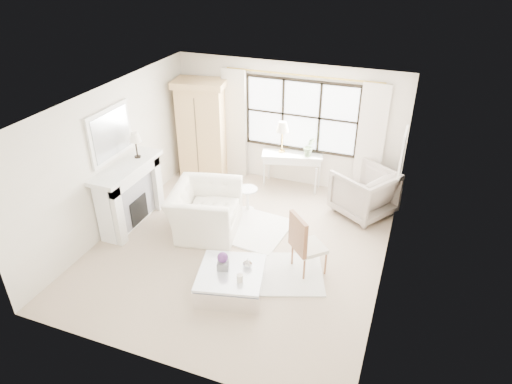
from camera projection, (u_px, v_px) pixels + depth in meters
floor at (240, 247)px, 8.27m from camera, size 5.50×5.50×0.00m
ceiling at (237, 103)px, 6.94m from camera, size 5.50×5.50×0.00m
wall_back at (287, 125)px, 9.84m from camera, size 5.00×0.00×5.00m
wall_front at (149, 285)px, 5.37m from camera, size 5.00×0.00×5.00m
wall_left at (113, 158)px, 8.37m from camera, size 0.00×5.50×5.50m
wall_right at (392, 209)px, 6.84m from camera, size 0.00×5.50×5.50m
window_pane at (301, 116)px, 9.61m from camera, size 2.40×0.02×1.50m
window_frame at (301, 116)px, 9.60m from camera, size 2.50×0.04×1.50m
curtain_rod at (302, 75)px, 9.13m from camera, size 3.30×0.04×0.04m
curtain_left at (235, 124)px, 10.18m from camera, size 0.55×0.10×2.47m
curtain_right at (370, 143)px, 9.26m from camera, size 0.55×0.10×2.47m
fireplace at (129, 194)px, 8.65m from camera, size 0.58×1.66×1.26m
mirror_frame at (110, 134)px, 8.12m from camera, size 0.05×1.15×0.95m
mirror_glass at (112, 134)px, 8.11m from camera, size 0.02×1.00×0.80m
art_frame at (403, 152)px, 8.13m from camera, size 0.04×0.62×0.82m
art_canvas at (401, 152)px, 8.14m from camera, size 0.01×0.52×0.72m
mantel_lamp at (135, 138)px, 8.42m from camera, size 0.22×0.22×0.51m
armoire at (202, 129)px, 10.19m from camera, size 1.22×0.87×2.24m
console_table at (292, 170)px, 10.06m from camera, size 1.37×0.76×0.80m
console_lamp at (282, 128)px, 9.67m from camera, size 0.28×0.28×0.69m
orchid_plant at (309, 147)px, 9.64m from camera, size 0.30×0.28×0.44m
side_table at (248, 196)px, 9.20m from camera, size 0.40×0.40×0.51m
rug_left at (241, 226)px, 8.84m from camera, size 1.92×1.44×0.03m
rug_right at (278, 273)px, 7.60m from camera, size 1.77×1.55×0.03m
club_armchair at (205, 210)px, 8.53m from camera, size 1.44×1.57×0.88m
wingback_chair at (364, 192)px, 9.04m from camera, size 1.43×1.42×0.95m
french_chair at (308, 255)px, 7.55m from camera, size 0.68×0.68×1.08m
coffee_table at (231, 281)px, 7.17m from camera, size 1.20×1.20×0.38m
planter_box at (223, 265)px, 7.11m from camera, size 0.22×0.22×0.13m
planter_flowers at (223, 257)px, 7.04m from camera, size 0.17×0.17×0.17m
pillar_candle at (240, 278)px, 6.85m from camera, size 0.09×0.09×0.12m
coffee_vase at (248, 263)px, 7.14m from camera, size 0.19×0.19×0.16m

